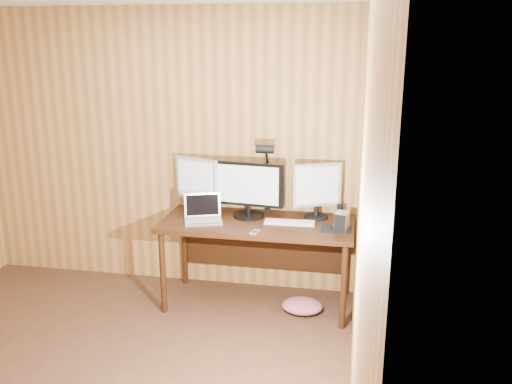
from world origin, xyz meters
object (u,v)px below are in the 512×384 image
(phone, at_px, (255,232))
(desk_lamp, at_px, (266,168))
(monitor_left, at_px, (197,183))
(laptop, at_px, (203,214))
(monitor_right, at_px, (317,189))
(speaker, at_px, (340,211))
(mouse, at_px, (336,226))
(hard_drive, at_px, (342,221))
(keyboard, at_px, (290,222))
(monitor_center, at_px, (248,189))
(desk, at_px, (259,232))

(phone, relative_size, desk_lamp, 0.17)
(monitor_left, bearing_deg, laptop, -41.80)
(monitor_right, height_order, speaker, monitor_right)
(mouse, xyz_separation_m, hard_drive, (0.04, -0.02, 0.05))
(keyboard, bearing_deg, monitor_right, 40.12)
(laptop, distance_m, speaker, 1.16)
(keyboard, height_order, speaker, speaker)
(keyboard, bearing_deg, laptop, -177.98)
(laptop, bearing_deg, mouse, -20.19)
(monitor_right, bearing_deg, speaker, -11.37)
(monitor_right, relative_size, mouse, 3.86)
(monitor_center, relative_size, desk_lamp, 0.93)
(monitor_center, distance_m, mouse, 0.81)
(keyboard, distance_m, mouse, 0.39)
(hard_drive, height_order, speaker, hard_drive)
(laptop, bearing_deg, monitor_left, 97.13)
(monitor_center, relative_size, monitor_left, 1.28)
(monitor_left, distance_m, monitor_right, 1.04)
(desk_lamp, bearing_deg, keyboard, -32.62)
(monitor_right, bearing_deg, hard_drive, -73.62)
(desk_lamp, bearing_deg, desk, -92.83)
(hard_drive, height_order, phone, hard_drive)
(hard_drive, height_order, desk_lamp, desk_lamp)
(monitor_right, xyz_separation_m, desk_lamp, (-0.44, 0.04, 0.15))
(phone, bearing_deg, monitor_center, 121.26)
(monitor_right, bearing_deg, keyboard, -160.11)
(keyboard, bearing_deg, hard_drive, -14.55)
(hard_drive, relative_size, speaker, 1.30)
(mouse, height_order, hard_drive, hard_drive)
(monitor_right, relative_size, speaker, 3.99)
(monitor_left, height_order, monitor_right, monitor_left)
(monitor_right, distance_m, speaker, 0.28)
(laptop, relative_size, mouse, 2.98)
(desk, height_order, keyboard, keyboard)
(monitor_right, xyz_separation_m, laptop, (-0.93, -0.24, -0.20))
(mouse, bearing_deg, desk_lamp, 146.57)
(laptop, xyz_separation_m, desk_lamp, (0.49, 0.28, 0.35))
(keyboard, height_order, phone, keyboard)
(monitor_left, xyz_separation_m, speaker, (1.24, 0.04, -0.20))
(speaker, bearing_deg, monitor_right, -169.07)
(desk, relative_size, hard_drive, 10.41)
(monitor_left, relative_size, desk_lamp, 0.72)
(desk, height_order, speaker, speaker)
(monitor_left, xyz_separation_m, laptop, (0.12, -0.24, -0.20))
(desk, relative_size, speaker, 13.49)
(monitor_center, xyz_separation_m, monitor_right, (0.57, 0.07, 0.01))
(laptop, distance_m, keyboard, 0.73)
(monitor_left, distance_m, laptop, 0.33)
(monitor_left, height_order, keyboard, monitor_left)
(desk, xyz_separation_m, speaker, (0.67, 0.15, 0.18))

